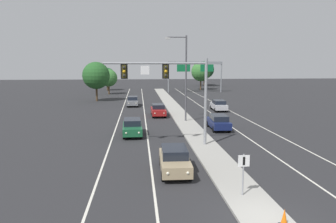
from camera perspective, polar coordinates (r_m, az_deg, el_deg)
ground_plane at (r=15.35m, az=17.02°, el=-18.44°), size 260.00×260.00×0.00m
median_island at (r=31.80m, az=4.68°, el=-3.75°), size 2.40×110.00×0.15m
lane_stripe_oncoming_center at (r=38.21m, az=-4.12°, el=-1.74°), size 0.14×100.00×0.01m
lane_stripe_receding_center at (r=39.53m, az=9.64°, el=-1.49°), size 0.14×100.00×0.01m
edge_stripe_left at (r=38.29m, az=-9.06°, el=-1.81°), size 0.14×100.00×0.01m
edge_stripe_right at (r=40.51m, az=14.15°, el=-1.39°), size 0.14×100.00×0.01m
overhead_signal_mast at (r=25.62m, az=0.90°, el=5.27°), size 8.46×0.44×7.20m
median_sign_post at (r=16.76m, az=13.58°, el=-10.06°), size 0.60×0.10×2.20m
street_lamp_median at (r=37.04m, az=2.96°, el=6.95°), size 2.58×0.28×10.00m
car_oncoming_tan at (r=20.31m, az=1.18°, el=-8.75°), size 1.92×4.51×1.58m
car_oncoming_green at (r=30.69m, az=-6.52°, el=-2.81°), size 1.92×4.51×1.58m
car_oncoming_red at (r=41.72m, az=-1.79°, el=0.29°), size 1.85×4.48×1.58m
car_oncoming_grey at (r=51.95m, az=-6.44°, el=1.90°), size 1.84×4.48×1.58m
car_receding_navy at (r=33.59m, az=9.19°, el=-1.87°), size 1.91×4.51×1.58m
car_receding_silver at (r=47.10m, az=9.22°, el=1.15°), size 1.92×4.51×1.58m
traffic_cone_median_nose at (r=14.73m, az=20.42°, el=-17.62°), size 0.36×0.36×0.74m
highway_sign_gantry at (r=76.62m, az=4.98°, el=8.09°), size 13.28×0.42×7.50m
tree_far_right_b at (r=98.34m, az=6.81°, el=7.57°), size 5.40×5.40×7.81m
tree_far_right_c at (r=84.34m, az=6.01°, el=7.24°), size 5.13×5.13×7.43m
tree_far_left_a at (r=59.69m, az=-12.96°, el=6.40°), size 5.03×5.03×7.28m
tree_far_left_c at (r=83.59m, az=-11.02°, el=6.43°), size 4.09×4.09×5.92m
tree_far_right_a at (r=103.45m, az=6.62°, el=7.05°), size 4.31×4.31×6.24m
tree_far_left_b at (r=72.77m, az=-10.76°, el=6.03°), size 3.95×3.95×5.72m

